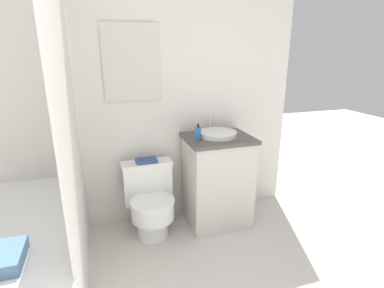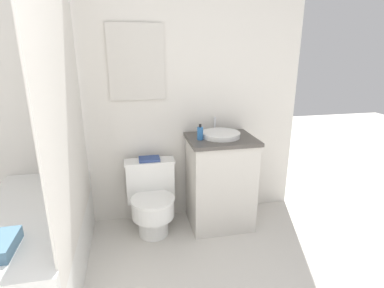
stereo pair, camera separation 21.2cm
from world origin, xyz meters
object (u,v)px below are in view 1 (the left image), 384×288
at_px(soap_bottle, 198,133).
at_px(book_on_tank, 146,160).
at_px(toilet, 150,201).
at_px(sink, 217,134).

height_order(soap_bottle, book_on_tank, soap_bottle).
relative_size(toilet, book_on_tank, 3.47).
bearing_deg(soap_bottle, book_on_tank, 161.21).
relative_size(toilet, sink, 1.69).
bearing_deg(book_on_tank, toilet, -90.00).
xyz_separation_m(toilet, soap_bottle, (0.41, -0.02, 0.56)).
distance_m(soap_bottle, book_on_tank, 0.49).
height_order(sink, soap_bottle, sink).
bearing_deg(toilet, sink, 1.64).
xyz_separation_m(soap_bottle, book_on_tank, (-0.41, 0.14, -0.24)).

